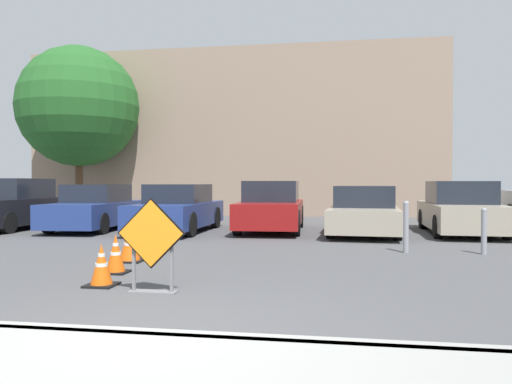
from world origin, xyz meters
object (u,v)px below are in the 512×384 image
at_px(traffic_cone_nearest, 101,266).
at_px(bollard_second, 484,230).
at_px(parked_car_fourth, 271,208).
at_px(parked_car_sixth, 460,210).
at_px(road_closed_sign, 151,243).
at_px(traffic_cone_fifth, 141,231).
at_px(traffic_cone_third, 129,245).
at_px(traffic_cone_second, 116,254).
at_px(parked_car_second, 96,209).
at_px(bollard_nearest, 406,225).
at_px(parked_car_nearest, 12,206).
at_px(traffic_cone_fourth, 136,237).
at_px(parked_car_fifth, 364,212).
at_px(parked_car_third, 178,210).

height_order(traffic_cone_nearest, bollard_second, bollard_second).
bearing_deg(parked_car_fourth, parked_car_sixth, 178.94).
relative_size(road_closed_sign, traffic_cone_fifth, 1.79).
bearing_deg(parked_car_fourth, traffic_cone_third, 71.45).
height_order(traffic_cone_nearest, traffic_cone_third, traffic_cone_third).
distance_m(traffic_cone_second, bollard_second, 7.19).
bearing_deg(road_closed_sign, parked_car_second, 121.02).
distance_m(parked_car_sixth, bollard_nearest, 4.79).
relative_size(traffic_cone_fifth, bollard_nearest, 0.65).
relative_size(parked_car_nearest, bollard_nearest, 4.11).
bearing_deg(parked_car_sixth, parked_car_nearest, 4.80).
distance_m(traffic_cone_fourth, bollard_nearest, 5.59).
bearing_deg(parked_car_nearest, traffic_cone_nearest, 131.59).
bearing_deg(traffic_cone_fourth, parked_car_sixth, 34.63).
bearing_deg(parked_car_sixth, traffic_cone_fourth, 36.47).
relative_size(traffic_cone_second, traffic_cone_fifth, 0.90).
relative_size(traffic_cone_nearest, traffic_cone_fourth, 0.88).
height_order(traffic_cone_fifth, parked_car_fifth, parked_car_fifth).
xyz_separation_m(traffic_cone_second, parked_car_second, (-3.87, 6.96, 0.34)).
xyz_separation_m(road_closed_sign, parked_car_third, (-2.25, 8.03, -0.01)).
relative_size(traffic_cone_nearest, parked_car_nearest, 0.13).
bearing_deg(traffic_cone_nearest, bollard_nearest, 41.24).
height_order(traffic_cone_second, traffic_cone_fifth, traffic_cone_fifth).
height_order(traffic_cone_fifth, parked_car_fourth, parked_car_fourth).
relative_size(traffic_cone_fifth, bollard_second, 0.74).
distance_m(traffic_cone_third, traffic_cone_fifth, 2.21).
bearing_deg(bollard_second, traffic_cone_nearest, -146.51).
relative_size(parked_car_nearest, parked_car_second, 0.98).
relative_size(traffic_cone_second, bollard_second, 0.66).
distance_m(traffic_cone_second, traffic_cone_third, 1.18).
relative_size(traffic_cone_third, bollard_nearest, 0.59).
distance_m(traffic_cone_nearest, parked_car_fourth, 8.45).
relative_size(parked_car_fifth, bollard_second, 5.04).
distance_m(traffic_cone_nearest, parked_car_sixth, 10.82).
bearing_deg(road_closed_sign, traffic_cone_fifth, 113.67).
relative_size(parked_car_fourth, bollard_second, 4.63).
distance_m(traffic_cone_second, parked_car_second, 7.97).
distance_m(traffic_cone_nearest, traffic_cone_second, 1.01).
distance_m(traffic_cone_fourth, parked_car_third, 4.57).
xyz_separation_m(traffic_cone_fourth, bollard_nearest, (5.51, 0.93, 0.24)).
distance_m(parked_car_fourth, parked_car_fifth, 2.75).
distance_m(parked_car_nearest, bollard_second, 13.54).
distance_m(road_closed_sign, parked_car_second, 9.65).
bearing_deg(traffic_cone_nearest, traffic_cone_second, 103.92).
xyz_separation_m(parked_car_nearest, parked_car_fifth, (10.89, 0.26, -0.10)).
bearing_deg(parked_car_sixth, traffic_cone_nearest, 53.02).
distance_m(traffic_cone_fourth, parked_car_fifth, 6.85).
height_order(parked_car_third, parked_car_fifth, parked_car_third).
distance_m(parked_car_fourth, parked_car_sixth, 5.45).
height_order(parked_car_second, parked_car_sixth, parked_car_sixth).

